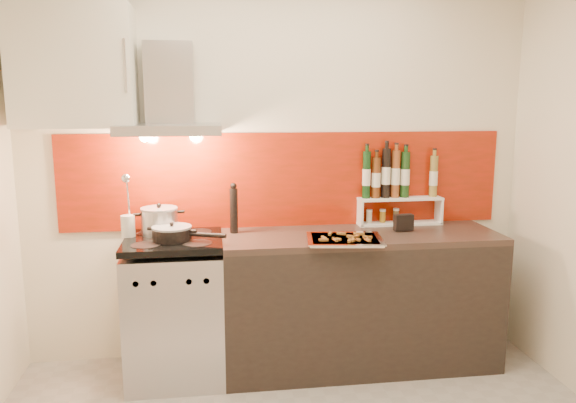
{
  "coord_description": "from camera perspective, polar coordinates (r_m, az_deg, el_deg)",
  "views": [
    {
      "loc": [
        -0.47,
        -2.35,
        1.76
      ],
      "look_at": [
        0.0,
        0.95,
        1.15
      ],
      "focal_mm": 35.0,
      "sensor_mm": 36.0,
      "label": 1
    }
  ],
  "objects": [
    {
      "name": "utensil_jar",
      "position": [
        3.64,
        -15.97,
        -1.71
      ],
      "size": [
        0.09,
        0.13,
        0.42
      ],
      "color": "silver",
      "rests_on": "range_stove"
    },
    {
      "name": "range_hood",
      "position": [
        3.6,
        -11.94,
        9.87
      ],
      "size": [
        0.62,
        0.5,
        0.61
      ],
      "color": "#B7B7BA",
      "rests_on": "back_wall"
    },
    {
      "name": "baking_tray",
      "position": [
        3.45,
        5.79,
        -3.84
      ],
      "size": [
        0.5,
        0.41,
        0.03
      ],
      "color": "silver",
      "rests_on": "counter"
    },
    {
      "name": "backsplash",
      "position": [
        3.81,
        -0.18,
        2.22
      ],
      "size": [
        3.0,
        0.02,
        0.64
      ],
      "primitive_type": "cube",
      "color": "maroon",
      "rests_on": "back_wall"
    },
    {
      "name": "counter",
      "position": [
        3.82,
        7.25,
        -9.8
      ],
      "size": [
        1.8,
        0.6,
        0.9
      ],
      "color": "black",
      "rests_on": "ground"
    },
    {
      "name": "caddy_box",
      "position": [
        3.77,
        11.66,
        -2.09
      ],
      "size": [
        0.13,
        0.06,
        0.11
      ],
      "primitive_type": "cube",
      "rotation": [
        0.0,
        0.0,
        0.09
      ],
      "color": "black",
      "rests_on": "counter"
    },
    {
      "name": "upper_cabinet",
      "position": [
        3.67,
        -20.9,
        12.67
      ],
      "size": [
        0.7,
        0.35,
        0.72
      ],
      "primitive_type": "cube",
      "color": "silver",
      "rests_on": "back_wall"
    },
    {
      "name": "range_stove",
      "position": [
        3.7,
        -11.33,
        -10.74
      ],
      "size": [
        0.6,
        0.6,
        0.91
      ],
      "color": "#B7B7BA",
      "rests_on": "ground"
    },
    {
      "name": "stock_pot",
      "position": [
        3.67,
        -12.92,
        -1.92
      ],
      "size": [
        0.23,
        0.23,
        0.2
      ],
      "color": "#B7B7BA",
      "rests_on": "range_stove"
    },
    {
      "name": "pepper_mill",
      "position": [
        3.65,
        -5.53,
        -0.74
      ],
      "size": [
        0.05,
        0.05,
        0.33
      ],
      "color": "black",
      "rests_on": "counter"
    },
    {
      "name": "saute_pan",
      "position": [
        3.5,
        -11.59,
        -3.17
      ],
      "size": [
        0.45,
        0.26,
        0.11
      ],
      "color": "black",
      "rests_on": "range_stove"
    },
    {
      "name": "back_wall",
      "position": [
        3.81,
        -0.95,
        3.42
      ],
      "size": [
        3.4,
        0.02,
        2.6
      ],
      "primitive_type": "cube",
      "color": "silver",
      "rests_on": "ground"
    },
    {
      "name": "step_shelf",
      "position": [
        3.95,
        10.81,
        1.27
      ],
      "size": [
        0.59,
        0.16,
        0.53
      ],
      "color": "white",
      "rests_on": "counter"
    }
  ]
}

